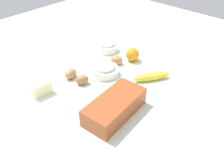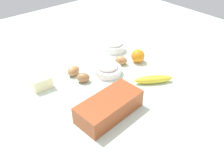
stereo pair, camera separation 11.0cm
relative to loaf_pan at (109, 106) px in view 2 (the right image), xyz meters
name	(u,v)px [view 2 (the right image)]	position (x,y,z in m)	size (l,w,h in m)	color
ground_plane	(112,88)	(-0.13, -0.13, -0.05)	(2.40, 2.40, 0.02)	silver
loaf_pan	(109,106)	(0.00, 0.00, 0.00)	(0.29, 0.15, 0.08)	#9E4723
flour_bowl	(108,69)	(-0.19, -0.23, -0.01)	(0.14, 0.14, 0.06)	white
sugar_bowl	(114,46)	(-0.37, -0.40, -0.01)	(0.12, 0.12, 0.07)	white
banana	(153,79)	(-0.30, -0.03, -0.02)	(0.19, 0.04, 0.04)	yellow
orange_fruit	(138,56)	(-0.39, -0.22, 0.00)	(0.07, 0.07, 0.07)	orange
butter_block	(42,82)	(0.13, -0.35, -0.01)	(0.09, 0.06, 0.06)	#F4EDB2
egg_near_butter	(121,60)	(-0.30, -0.26, -0.02)	(0.05, 0.05, 0.07)	#B97D4C
egg_beside_bowl	(74,71)	(-0.05, -0.34, -0.02)	(0.05, 0.05, 0.07)	#BA7E4C
egg_loose	(83,78)	(-0.05, -0.26, -0.02)	(0.05, 0.05, 0.06)	#A16C41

